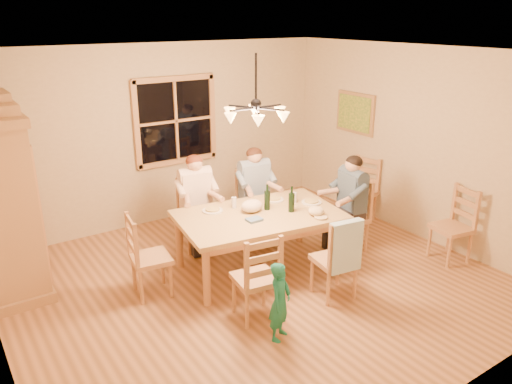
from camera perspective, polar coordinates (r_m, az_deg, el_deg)
floor at (r=6.16m, az=-0.01°, el=-10.32°), size 5.50×5.50×0.00m
ceiling at (r=5.34m, az=-0.01°, el=15.63°), size 5.50×5.00×0.02m
wall_back at (r=7.73m, az=-10.54°, el=6.43°), size 5.50×0.02×2.70m
wall_right at (r=7.45m, az=17.86°, el=5.31°), size 0.02×5.00×2.70m
window at (r=7.74m, az=-9.17°, el=8.04°), size 1.30×0.06×1.30m
painting at (r=8.14m, az=11.25°, el=8.84°), size 0.06×0.78×0.64m
chandelier at (r=5.42m, az=-0.01°, el=9.05°), size 0.77×0.68×0.71m
armoire at (r=6.37m, az=-27.13°, el=-1.08°), size 0.66×1.40×2.30m
dining_table at (r=6.18m, az=0.35°, el=-3.33°), size 2.13×1.49×0.76m
chair_far_left at (r=6.94m, az=-6.73°, el=-4.02°), size 0.50×0.48×0.99m
chair_far_right at (r=7.25m, az=-0.16°, el=-2.84°), size 0.50×0.48×0.99m
chair_near_left at (r=5.40m, az=-0.04°, el=-11.26°), size 0.50×0.48×0.99m
chair_near_right at (r=5.84m, az=8.85°, el=-8.97°), size 0.50×0.48×0.99m
chair_end_left at (r=5.92m, az=-11.82°, el=-8.73°), size 0.48×0.50×0.99m
chair_end_right at (r=6.98m, az=10.55°, el=-4.09°), size 0.48×0.50×0.99m
adult_woman at (r=6.75m, az=-6.91°, el=0.16°), size 0.44×0.47×0.87m
adult_plaid_man at (r=7.06m, az=-0.16°, el=1.20°), size 0.44×0.47×0.87m
adult_slate_man at (r=6.79m, az=10.83°, el=0.07°), size 0.47×0.44×0.87m
towel at (r=5.52m, az=10.17°, el=-6.17°), size 0.39×0.16×0.58m
wine_bottle_a at (r=6.22m, az=1.29°, el=-0.58°), size 0.08×0.08×0.33m
wine_bottle_b at (r=6.16m, az=4.08°, el=-0.82°), size 0.08×0.08×0.33m
plate_woman at (r=6.23m, az=-4.99°, el=-2.14°), size 0.26×0.26×0.02m
plate_plaid at (r=6.58m, az=2.06°, el=-0.87°), size 0.26×0.26×0.02m
plate_slate at (r=6.52m, az=6.36°, el=-1.19°), size 0.26×0.26×0.02m
wine_glass_a at (r=6.31m, az=-2.53°, el=-1.22°), size 0.06×0.06×0.14m
wine_glass_b at (r=6.49m, az=4.38°, el=-0.65°), size 0.06×0.06×0.14m
cap at (r=6.12m, az=6.89°, el=-2.16°), size 0.20×0.20×0.11m
napkin at (r=5.93m, az=-0.21°, el=-3.17°), size 0.20×0.17×0.03m
cloth_bundle at (r=6.17m, az=-0.50°, el=-1.60°), size 0.28×0.22×0.15m
child at (r=5.02m, az=2.76°, el=-12.39°), size 0.36×0.32×0.83m
chair_spare_front at (r=7.04m, az=21.28°, el=-4.98°), size 0.49×0.51×0.99m
chair_spare_back at (r=7.98m, az=11.73°, el=-1.10°), size 0.51×0.53×0.99m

